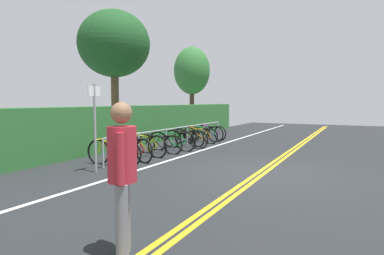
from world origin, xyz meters
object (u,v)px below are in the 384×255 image
Objects in this scene: bicycle_2 at (144,145)px; bicycle_4 at (172,141)px; pedestrian at (122,169)px; bicycle_3 at (159,144)px; bicycle_6 at (189,137)px; bicycle_8 at (204,134)px; bicycle_5 at (186,139)px; tree_mid at (114,45)px; bicycle_9 at (211,132)px; bike_rack at (177,133)px; bicycle_0 at (114,152)px; tree_far_right at (192,71)px; bicycle_7 at (200,135)px; sign_post_near at (95,119)px; bicycle_1 at (133,149)px.

bicycle_2 is 1.44m from bicycle_4.
bicycle_3 is at bearing 29.54° from pedestrian.
bicycle_8 reaches higher than bicycle_6.
bicycle_8 is at bearing 7.18° from bicycle_5.
bicycle_4 is 0.32× the size of tree_mid.
bicycle_9 reaches higher than bicycle_3.
bicycle_0 is (-3.44, 0.04, -0.26)m from bike_rack.
bicycle_6 is (1.10, 0.10, -0.28)m from bike_rack.
tree_far_right reaches higher than bicycle_8.
bicycle_3 is at bearing 179.77° from bicycle_7.
bicycle_9 is 7.79m from sign_post_near.
bicycle_7 is 0.95× the size of pedestrian.
bicycle_6 is 0.77× the size of sign_post_near.
bicycle_2 is 0.83× the size of sign_post_near.
bicycle_1 is 1.03× the size of bicycle_6.
tree_far_right is (15.29, 6.95, 2.57)m from pedestrian.
bike_rack is 8.91m from tree_far_right.
bicycle_3 is 10.05m from tree_far_right.
bike_rack is at bearing -156.63° from tree_far_right.
bicycle_2 is 2.98m from bicycle_6.
tree_far_right is (9.59, 3.19, 3.22)m from bicycle_2.
bicycle_2 is 1.00× the size of bicycle_8.
bicycle_3 is at bearing -177.79° from bicycle_6.
tree_mid is at bearing 114.20° from bicycle_7.
bicycle_1 is (-2.67, -0.01, -0.26)m from bike_rack.
tree_far_right is at bearing 25.40° from bicycle_5.
bicycle_3 is 0.93× the size of bicycle_4.
bicycle_6 is at bearing 23.13° from pedestrian.
bicycle_7 is (1.92, -0.01, -0.28)m from bike_rack.
bicycle_2 is 2.27m from bicycle_5.
pedestrian reaches higher than bicycle_4.
bike_rack is 4.58× the size of bicycle_0.
pedestrian reaches higher than bike_rack.
bicycle_2 is at bearing 11.03° from bicycle_1.
sign_post_near is at bearing -173.12° from bicycle_2.
bicycle_5 is (3.82, -0.18, -0.01)m from bicycle_0.
pedestrian is at bearing -133.15° from sign_post_near.
pedestrian is (-7.58, -3.61, 0.40)m from bike_rack.
pedestrian is 0.34× the size of tree_far_right.
bicycle_2 is 10.61m from tree_far_right.
bicycle_5 is 1.05× the size of bicycle_9.
bicycle_8 is 5.31m from tree_mid.
pedestrian is at bearing -154.51° from bike_rack.
bicycle_1 reaches higher than bicycle_3.
bike_rack is at bearing 158.30° from bicycle_5.
bicycle_4 is 8.00m from pedestrian.
bicycle_4 is at bearing 26.63° from pedestrian.
bicycle_8 is at bearing 20.22° from pedestrian.
bike_rack is 3.45m from bicycle_0.
bicycle_0 is 4.55m from bicycle_6.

